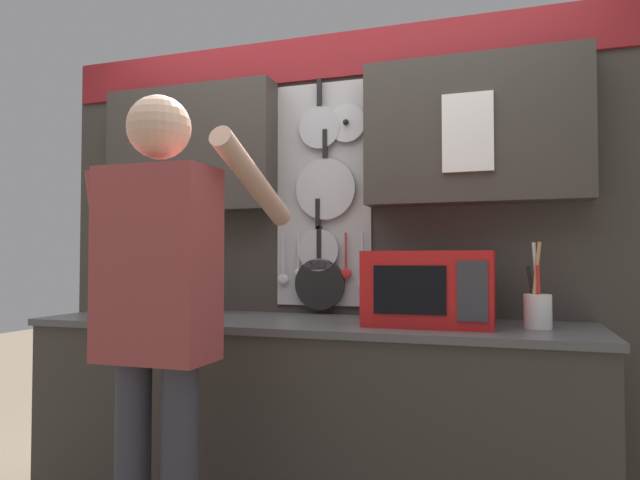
% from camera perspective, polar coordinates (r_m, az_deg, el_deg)
% --- Properties ---
extents(base_cabinet_counter, '(2.38, 0.66, 0.94)m').
position_cam_1_polar(base_cabinet_counter, '(2.57, -1.47, -18.56)').
color(base_cabinet_counter, '#38332D').
rests_on(base_cabinet_counter, ground_plane).
extents(back_wall_unit, '(2.95, 0.22, 2.30)m').
position_cam_1_polar(back_wall_unit, '(2.75, 0.70, 2.78)').
color(back_wall_unit, '#38332D').
rests_on(back_wall_unit, ground_plane).
extents(microwave, '(0.50, 0.37, 0.30)m').
position_cam_1_polar(microwave, '(2.35, 11.00, -4.72)').
color(microwave, red).
rests_on(microwave, base_cabinet_counter).
extents(knife_block, '(0.12, 0.16, 0.25)m').
position_cam_1_polar(knife_block, '(2.85, -16.70, -5.35)').
color(knife_block, brown).
rests_on(knife_block, base_cabinet_counter).
extents(utensil_crock, '(0.10, 0.10, 0.33)m').
position_cam_1_polar(utensil_crock, '(2.34, 20.93, -6.38)').
color(utensil_crock, white).
rests_on(utensil_crock, base_cabinet_counter).
extents(person, '(0.54, 0.65, 1.76)m').
position_cam_1_polar(person, '(2.00, -15.77, -6.15)').
color(person, '#383842').
rests_on(person, ground_plane).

